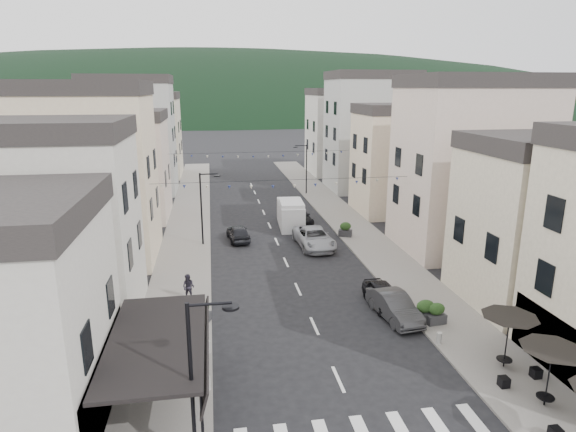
{
  "coord_description": "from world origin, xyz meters",
  "views": [
    {
      "loc": [
        -5.17,
        -12.11,
        12.47
      ],
      "look_at": [
        0.18,
        21.15,
        3.5
      ],
      "focal_mm": 30.0,
      "sensor_mm": 36.0,
      "label": 1
    }
  ],
  "objects_px": {
    "parked_car_c": "(314,238)",
    "pedestrian_a": "(162,337)",
    "parked_car_a": "(383,295)",
    "parked_car_d": "(298,216)",
    "parked_car_e": "(238,233)",
    "pedestrian_b": "(189,287)",
    "delivery_van": "(291,213)",
    "parked_car_b": "(394,306)"
  },
  "relations": [
    {
      "from": "parked_car_c",
      "to": "pedestrian_a",
      "type": "distance_m",
      "value": 18.45
    },
    {
      "from": "parked_car_a",
      "to": "parked_car_d",
      "type": "distance_m",
      "value": 18.52
    },
    {
      "from": "parked_car_e",
      "to": "pedestrian_b",
      "type": "bearing_deg",
      "value": 66.22
    },
    {
      "from": "parked_car_a",
      "to": "pedestrian_b",
      "type": "height_order",
      "value": "pedestrian_b"
    },
    {
      "from": "parked_car_e",
      "to": "pedestrian_a",
      "type": "bearing_deg",
      "value": 69.19
    },
    {
      "from": "pedestrian_a",
      "to": "pedestrian_b",
      "type": "bearing_deg",
      "value": 77.48
    },
    {
      "from": "parked_car_d",
      "to": "pedestrian_b",
      "type": "relative_size",
      "value": 3.05
    },
    {
      "from": "parked_car_a",
      "to": "delivery_van",
      "type": "bearing_deg",
      "value": 97.08
    },
    {
      "from": "parked_car_c",
      "to": "delivery_van",
      "type": "xyz_separation_m",
      "value": [
        -0.89,
        6.2,
        0.47
      ]
    },
    {
      "from": "parked_car_c",
      "to": "pedestrian_b",
      "type": "height_order",
      "value": "pedestrian_b"
    },
    {
      "from": "parked_car_b",
      "to": "parked_car_c",
      "type": "xyz_separation_m",
      "value": [
        -1.8,
        12.93,
        0.06
      ]
    },
    {
      "from": "parked_car_b",
      "to": "parked_car_d",
      "type": "distance_m",
      "value": 20.12
    },
    {
      "from": "parked_car_e",
      "to": "parked_car_c",
      "type": "bearing_deg",
      "value": 149.59
    },
    {
      "from": "parked_car_d",
      "to": "parked_car_e",
      "type": "distance_m",
      "value": 7.43
    },
    {
      "from": "parked_car_c",
      "to": "parked_car_e",
      "type": "height_order",
      "value": "parked_car_c"
    },
    {
      "from": "pedestrian_a",
      "to": "pedestrian_b",
      "type": "distance_m",
      "value": 6.3
    },
    {
      "from": "parked_car_c",
      "to": "pedestrian_a",
      "type": "height_order",
      "value": "pedestrian_a"
    },
    {
      "from": "parked_car_b",
      "to": "parked_car_d",
      "type": "bearing_deg",
      "value": 88.08
    },
    {
      "from": "pedestrian_b",
      "to": "pedestrian_a",
      "type": "bearing_deg",
      "value": -75.27
    },
    {
      "from": "parked_car_e",
      "to": "parked_car_a",
      "type": "bearing_deg",
      "value": 112.59
    },
    {
      "from": "parked_car_e",
      "to": "delivery_van",
      "type": "relative_size",
      "value": 0.73
    },
    {
      "from": "parked_car_c",
      "to": "delivery_van",
      "type": "bearing_deg",
      "value": 94.9
    },
    {
      "from": "parked_car_c",
      "to": "delivery_van",
      "type": "height_order",
      "value": "delivery_van"
    },
    {
      "from": "parked_car_e",
      "to": "parked_car_d",
      "type": "bearing_deg",
      "value": -149.61
    },
    {
      "from": "delivery_van",
      "to": "pedestrian_b",
      "type": "bearing_deg",
      "value": -116.67
    },
    {
      "from": "parked_car_a",
      "to": "parked_car_d",
      "type": "xyz_separation_m",
      "value": [
        -1.73,
        18.44,
        0.03
      ]
    },
    {
      "from": "parked_car_b",
      "to": "parked_car_c",
      "type": "height_order",
      "value": "parked_car_c"
    },
    {
      "from": "delivery_van",
      "to": "pedestrian_b",
      "type": "xyz_separation_m",
      "value": [
        -8.73,
        -15.08,
        -0.34
      ]
    },
    {
      "from": "parked_car_d",
      "to": "parked_car_e",
      "type": "height_order",
      "value": "parked_car_d"
    },
    {
      "from": "parked_car_c",
      "to": "pedestrian_b",
      "type": "xyz_separation_m",
      "value": [
        -9.62,
        -8.88,
        0.14
      ]
    },
    {
      "from": "parked_car_a",
      "to": "delivery_van",
      "type": "relative_size",
      "value": 0.73
    },
    {
      "from": "parked_car_c",
      "to": "parked_car_e",
      "type": "bearing_deg",
      "value": 152.55
    },
    {
      "from": "parked_car_e",
      "to": "delivery_van",
      "type": "bearing_deg",
      "value": -151.45
    },
    {
      "from": "parked_car_e",
      "to": "pedestrian_a",
      "type": "height_order",
      "value": "pedestrian_a"
    },
    {
      "from": "pedestrian_b",
      "to": "parked_car_a",
      "type": "bearing_deg",
      "value": 11.44
    },
    {
      "from": "delivery_van",
      "to": "pedestrian_a",
      "type": "distance_m",
      "value": 23.41
    },
    {
      "from": "parked_car_b",
      "to": "pedestrian_a",
      "type": "bearing_deg",
      "value": -177.07
    },
    {
      "from": "parked_car_a",
      "to": "parked_car_e",
      "type": "height_order",
      "value": "parked_car_e"
    },
    {
      "from": "delivery_van",
      "to": "pedestrian_b",
      "type": "height_order",
      "value": "delivery_van"
    },
    {
      "from": "parked_car_d",
      "to": "delivery_van",
      "type": "bearing_deg",
      "value": -140.16
    },
    {
      "from": "parked_car_b",
      "to": "parked_car_c",
      "type": "distance_m",
      "value": 13.06
    },
    {
      "from": "parked_car_b",
      "to": "parked_car_e",
      "type": "xyz_separation_m",
      "value": [
        -7.76,
        15.61,
        -0.04
      ]
    }
  ]
}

